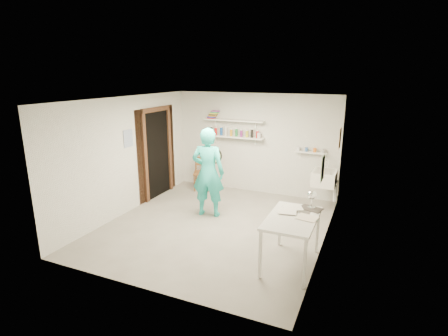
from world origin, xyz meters
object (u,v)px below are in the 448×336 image
at_px(work_table, 291,241).
at_px(wooden_chair, 202,173).
at_px(man, 208,172).
at_px(belfast_sink, 324,178).
at_px(desk_lamp, 312,195).
at_px(wall_clock, 214,156).

bearing_deg(work_table, wooden_chair, 137.04).
height_order(man, wooden_chair, man).
distance_m(belfast_sink, work_table, 2.55).
bearing_deg(man, desk_lamp, 150.86).
bearing_deg(wooden_chair, belfast_sink, -23.46).
relative_size(wall_clock, work_table, 0.28).
xyz_separation_m(belfast_sink, wooden_chair, (-2.97, 0.14, -0.26)).
bearing_deg(wall_clock, wooden_chair, 117.76).
distance_m(man, wall_clock, 0.37).
bearing_deg(work_table, wall_clock, 143.08).
xyz_separation_m(work_table, desk_lamp, (0.19, 0.47, 0.61)).
bearing_deg(desk_lamp, work_table, -112.42).
xyz_separation_m(belfast_sink, desk_lamp, (0.08, -2.06, 0.30)).
relative_size(wall_clock, wooden_chair, 0.37).
distance_m(belfast_sink, wooden_chair, 2.99).
height_order(belfast_sink, wooden_chair, wooden_chair).
distance_m(wall_clock, wooden_chair, 1.68).
bearing_deg(wall_clock, belfast_sink, 17.59).
relative_size(man, work_table, 1.55).
distance_m(man, desk_lamp, 2.34).
xyz_separation_m(man, wall_clock, (0.04, 0.22, 0.30)).
relative_size(belfast_sink, work_table, 0.51).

